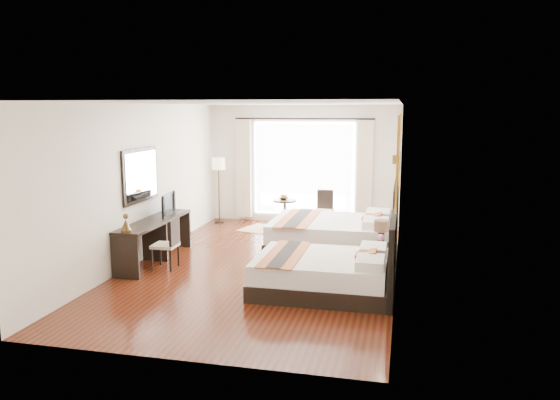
% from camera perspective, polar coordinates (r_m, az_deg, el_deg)
% --- Properties ---
extents(floor, '(4.50, 7.50, 0.01)m').
position_cam_1_polar(floor, '(9.63, -1.62, -6.86)').
color(floor, '#3E0E0B').
rests_on(floor, ground).
extents(ceiling, '(4.50, 7.50, 0.02)m').
position_cam_1_polar(ceiling, '(9.24, -1.70, 10.01)').
color(ceiling, white).
rests_on(ceiling, wall_headboard).
extents(wall_headboard, '(0.01, 7.50, 2.80)m').
position_cam_1_polar(wall_headboard, '(9.04, 12.26, 0.96)').
color(wall_headboard, silver).
rests_on(wall_headboard, floor).
extents(wall_desk, '(0.01, 7.50, 2.80)m').
position_cam_1_polar(wall_desk, '(10.13, -14.05, 1.80)').
color(wall_desk, silver).
rests_on(wall_desk, floor).
extents(wall_window, '(4.50, 0.01, 2.80)m').
position_cam_1_polar(wall_window, '(12.97, 2.50, 3.72)').
color(wall_window, silver).
rests_on(wall_window, floor).
extents(wall_entry, '(4.50, 0.01, 2.80)m').
position_cam_1_polar(wall_entry, '(5.84, -10.92, -3.64)').
color(wall_entry, silver).
rests_on(wall_entry, floor).
extents(window_glass, '(2.40, 0.02, 2.20)m').
position_cam_1_polar(window_glass, '(12.96, 2.49, 3.28)').
color(window_glass, white).
rests_on(window_glass, wall_window).
extents(sheer_curtain, '(2.30, 0.02, 2.10)m').
position_cam_1_polar(sheer_curtain, '(12.90, 2.44, 3.25)').
color(sheer_curtain, white).
rests_on(sheer_curtain, wall_window).
extents(drape_left, '(0.35, 0.14, 2.35)m').
position_cam_1_polar(drape_left, '(13.21, -3.80, 3.29)').
color(drape_left, tan).
rests_on(drape_left, floor).
extents(drape_right, '(0.35, 0.14, 2.35)m').
position_cam_1_polar(drape_right, '(12.68, 8.87, 2.94)').
color(drape_right, tan).
rests_on(drape_right, floor).
extents(art_panel_near, '(0.03, 0.50, 1.35)m').
position_cam_1_polar(art_panel_near, '(7.86, 12.17, 3.74)').
color(art_panel_near, maroon).
rests_on(art_panel_near, wall_headboard).
extents(art_panel_far, '(0.03, 0.50, 1.35)m').
position_cam_1_polar(art_panel_far, '(10.16, 12.37, 5.01)').
color(art_panel_far, maroon).
rests_on(art_panel_far, wall_headboard).
extents(wall_sconce, '(0.10, 0.14, 0.14)m').
position_cam_1_polar(wall_sconce, '(8.86, 12.01, 4.19)').
color(wall_sconce, '#402E17').
rests_on(wall_sconce, wall_headboard).
extents(mirror_frame, '(0.04, 1.25, 0.95)m').
position_cam_1_polar(mirror_frame, '(9.95, -14.40, 2.52)').
color(mirror_frame, black).
rests_on(mirror_frame, wall_desk).
extents(mirror_glass, '(0.01, 1.12, 0.82)m').
position_cam_1_polar(mirror_glass, '(9.94, -14.27, 2.52)').
color(mirror_glass, white).
rests_on(mirror_glass, mirror_frame).
extents(bed_near, '(2.06, 1.61, 1.16)m').
position_cam_1_polar(bed_near, '(8.25, 5.06, -7.50)').
color(bed_near, black).
rests_on(bed_near, floor).
extents(bed_far, '(2.38, 1.85, 1.34)m').
position_cam_1_polar(bed_far, '(10.47, 5.97, -3.58)').
color(bed_far, black).
rests_on(bed_far, floor).
extents(nightstand, '(0.42, 0.52, 0.50)m').
position_cam_1_polar(nightstand, '(9.17, 10.64, -6.22)').
color(nightstand, black).
rests_on(nightstand, floor).
extents(table_lamp, '(0.25, 0.25, 0.39)m').
position_cam_1_polar(table_lamp, '(9.18, 10.55, -2.86)').
color(table_lamp, black).
rests_on(table_lamp, nightstand).
extents(vase, '(0.15, 0.15, 0.13)m').
position_cam_1_polar(vase, '(8.90, 10.48, -4.61)').
color(vase, black).
rests_on(vase, nightstand).
extents(console_desk, '(0.50, 2.20, 0.76)m').
position_cam_1_polar(console_desk, '(10.05, -12.95, -4.14)').
color(console_desk, black).
rests_on(console_desk, floor).
extents(television, '(0.18, 0.73, 0.42)m').
position_cam_1_polar(television, '(10.31, -11.94, -0.44)').
color(television, black).
rests_on(television, console_desk).
extents(bronze_figurine, '(0.18, 0.18, 0.26)m').
position_cam_1_polar(bronze_figurine, '(9.08, -15.80, -2.44)').
color(bronze_figurine, '#402E17').
rests_on(bronze_figurine, console_desk).
extents(desk_chair, '(0.41, 0.41, 0.86)m').
position_cam_1_polar(desk_chair, '(9.59, -11.79, -5.48)').
color(desk_chair, '#BFB192').
rests_on(desk_chair, floor).
extents(floor_lamp, '(0.31, 0.31, 1.56)m').
position_cam_1_polar(floor_lamp, '(13.04, -6.44, 3.33)').
color(floor_lamp, black).
rests_on(floor_lamp, floor).
extents(side_table, '(0.55, 0.55, 0.64)m').
position_cam_1_polar(side_table, '(12.61, 0.51, -1.40)').
color(side_table, black).
rests_on(side_table, floor).
extents(fruit_bowl, '(0.26, 0.26, 0.06)m').
position_cam_1_polar(fruit_bowl, '(12.58, 0.40, 0.18)').
color(fruit_bowl, '#423117').
rests_on(fruit_bowl, side_table).
extents(window_chair, '(0.43, 0.43, 0.87)m').
position_cam_1_polar(window_chair, '(12.52, 4.57, -1.76)').
color(window_chair, '#BFB192').
rests_on(window_chair, floor).
extents(jute_rug, '(1.55, 1.27, 0.01)m').
position_cam_1_polar(jute_rug, '(12.31, -0.87, -3.16)').
color(jute_rug, tan).
rests_on(jute_rug, floor).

